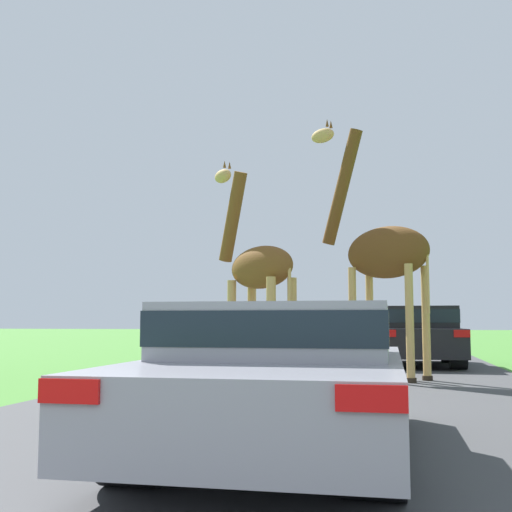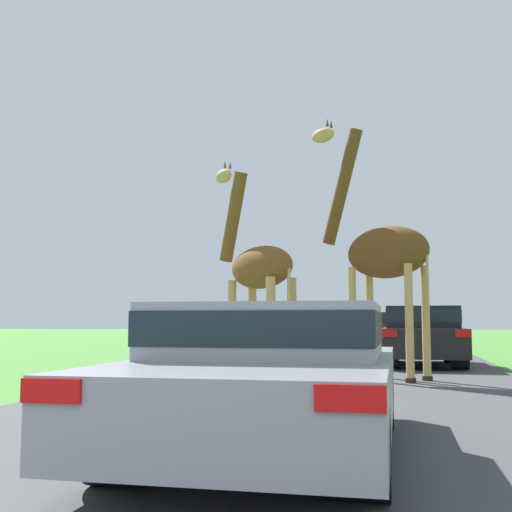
# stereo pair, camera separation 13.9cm
# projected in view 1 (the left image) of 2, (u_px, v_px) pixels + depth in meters

# --- Properties ---
(road) EXTENTS (7.36, 120.00, 0.00)m
(road) POSITION_uv_depth(u_px,v_px,m) (365.00, 344.00, 29.88)
(road) COLOR #424244
(road) RESTS_ON ground
(giraffe_near_road) EXTENTS (2.25, 2.13, 4.60)m
(giraffe_near_road) POSITION_uv_depth(u_px,v_px,m) (257.00, 271.00, 12.96)
(giraffe_near_road) COLOR tan
(giraffe_near_road) RESTS_ON ground
(giraffe_companion) EXTENTS (2.51, 1.76, 5.26)m
(giraffe_companion) POSITION_uv_depth(u_px,v_px,m) (381.00, 251.00, 12.26)
(giraffe_companion) COLOR tan
(giraffe_companion) RESTS_ON ground
(car_lead_maroon) EXTENTS (1.96, 4.41, 1.23)m
(car_lead_maroon) POSITION_uv_depth(u_px,v_px,m) (283.00, 372.00, 5.42)
(car_lead_maroon) COLOR gray
(car_lead_maroon) RESTS_ON ground
(car_queue_right) EXTENTS (1.73, 4.09, 1.47)m
(car_queue_right) POSITION_uv_depth(u_px,v_px,m) (385.00, 328.00, 29.06)
(car_queue_right) COLOR #561914
(car_queue_right) RESTS_ON ground
(car_queue_left) EXTENTS (1.82, 4.43, 1.44)m
(car_queue_left) POSITION_uv_depth(u_px,v_px,m) (304.00, 331.00, 20.85)
(car_queue_left) COLOR #144C28
(car_queue_left) RESTS_ON ground
(car_far_ahead) EXTENTS (1.90, 3.95, 1.44)m
(car_far_ahead) POSITION_uv_depth(u_px,v_px,m) (421.00, 334.00, 15.82)
(car_far_ahead) COLOR black
(car_far_ahead) RESTS_ON ground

